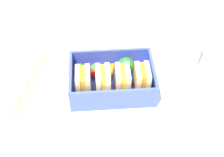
{
  "coord_description": "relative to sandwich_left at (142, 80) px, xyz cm",
  "views": [
    {
      "loc": [
        3.03,
        43.41,
        50.54
      ],
      "look_at": [
        0.0,
        0.0,
        2.7
      ],
      "focal_mm": 50.0,
      "sensor_mm": 36.0,
      "label": 1
    }
  ],
  "objects": [
    {
      "name": "ground_plane",
      "position": [
        5.84,
        -2.3,
        -5.34
      ],
      "size": [
        120.0,
        120.0,
        2.0
      ],
      "primitive_type": "cube",
      "color": "white"
    },
    {
      "name": "bento_tray",
      "position": [
        5.84,
        -2.3,
        -3.74
      ],
      "size": [
        17.37,
        12.04,
        1.2
      ],
      "primitive_type": "cube",
      "color": "blue",
      "rests_on": "ground_plane"
    },
    {
      "name": "bento_rim",
      "position": [
        5.84,
        -2.3,
        -1.0
      ],
      "size": [
        17.37,
        12.04,
        4.28
      ],
      "color": "blue",
      "rests_on": "bento_tray"
    },
    {
      "name": "sandwich_left",
      "position": [
        0.0,
        0.0,
        0.0
      ],
      "size": [
        2.84,
        4.61,
        6.27
      ],
      "color": "#E2C684",
      "rests_on": "bento_tray"
    },
    {
      "name": "sandwich_center_left",
      "position": [
        3.89,
        0.0,
        0.0
      ],
      "size": [
        2.84,
        4.61,
        6.27
      ],
      "color": "#E2B985",
      "rests_on": "bento_tray"
    },
    {
      "name": "sandwich_center",
      "position": [
        7.79,
        0.0,
        0.0
      ],
      "size": [
        2.84,
        4.61,
        6.27
      ],
      "color": "beige",
      "rests_on": "bento_tray"
    },
    {
      "name": "sandwich_center_right",
      "position": [
        11.68,
        0.0,
        0.0
      ],
      "size": [
        2.84,
        4.61,
        6.27
      ],
      "color": "tan",
      "rests_on": "bento_tray"
    },
    {
      "name": "carrot_stick_left",
      "position": [
        -0.17,
        -5.12,
        -2.58
      ],
      "size": [
        3.66,
        4.5,
        1.11
      ],
      "primitive_type": "cylinder",
      "rotation": [
        1.57,
        0.0,
        3.76
      ],
      "color": "orange",
      "rests_on": "bento_tray"
    },
    {
      "name": "broccoli_floret",
      "position": [
        2.78,
        -4.28,
        -0.29
      ],
      "size": [
        3.77,
        3.77,
        4.82
      ],
      "color": "#94C66D",
      "rests_on": "bento_tray"
    },
    {
      "name": "carrot_stick_far_left",
      "position": [
        6.04,
        -5.27,
        -2.57
      ],
      "size": [
        2.03,
        3.91,
        1.13
      ],
      "primitive_type": "cylinder",
      "rotation": [
        1.57,
        0.0,
        6.03
      ],
      "color": "orange",
      "rests_on": "bento_tray"
    },
    {
      "name": "strawberry_far_left",
      "position": [
        9.29,
        -4.71,
        -1.58
      ],
      "size": [
        2.86,
        2.86,
        3.46
      ],
      "color": "red",
      "rests_on": "bento_tray"
    },
    {
      "name": "strawberry_left",
      "position": [
        12.3,
        -5.36,
        -1.73
      ],
      "size": [
        2.57,
        2.57,
        3.17
      ],
      "color": "red",
      "rests_on": "bento_tray"
    },
    {
      "name": "chopstick_pair",
      "position": [
        23.11,
        -4.96,
        -3.99
      ],
      "size": [
        7.15,
        19.31,
        0.7
      ],
      "color": "tan",
      "rests_on": "ground_plane"
    },
    {
      "name": "drinking_glass",
      "position": [
        -10.82,
        -7.98,
        0.62
      ],
      "size": [
        6.13,
        6.13,
        9.91
      ],
      "primitive_type": "cylinder",
      "color": "silver",
      "rests_on": "ground_plane"
    },
    {
      "name": "folded_napkin",
      "position": [
        2.35,
        -20.14,
        -4.14
      ],
      "size": [
        11.34,
        9.23,
        0.4
      ],
      "primitive_type": "cube",
      "rotation": [
        0.0,
        0.0,
        -0.08
      ],
      "color": "white",
      "rests_on": "ground_plane"
    }
  ]
}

